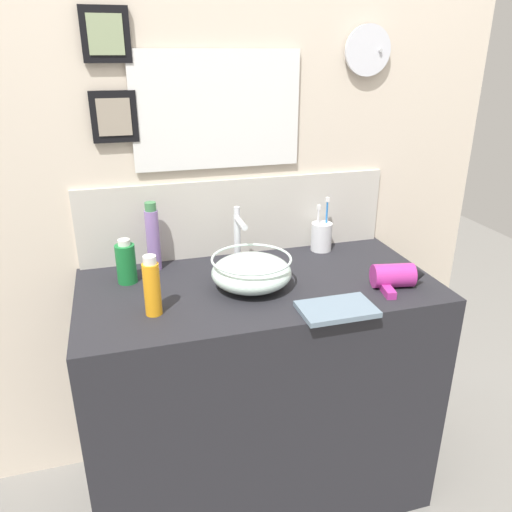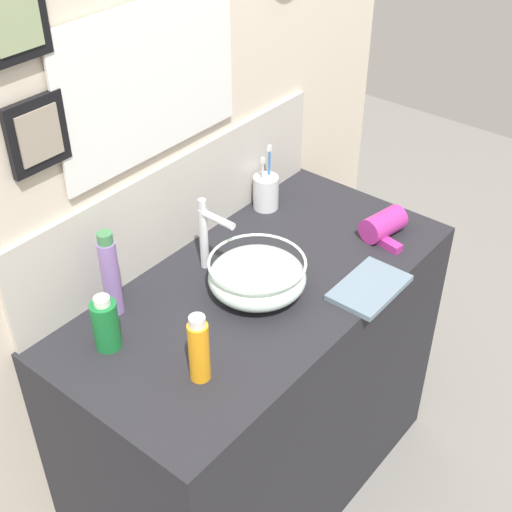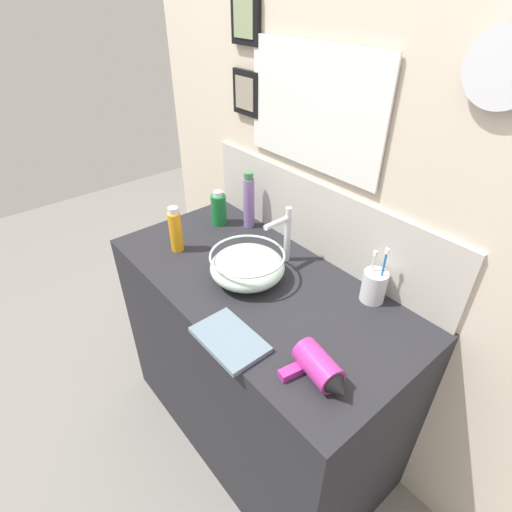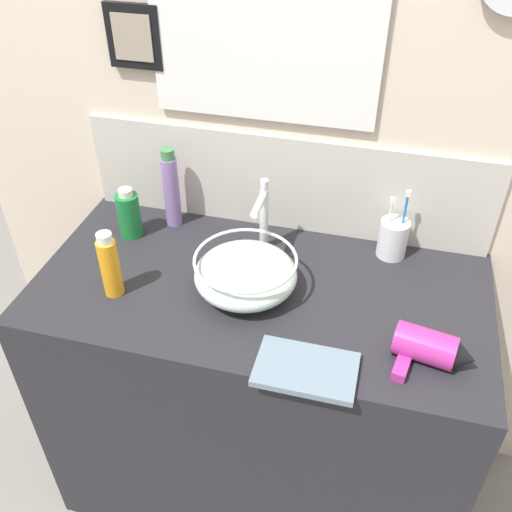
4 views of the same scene
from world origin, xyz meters
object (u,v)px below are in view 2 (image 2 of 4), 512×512
glass_bowl_sink (257,276)px  toothbrush_cup (266,192)px  hair_drier (387,223)px  soap_dispenser (110,275)px  spray_bottle (106,324)px  faucet (207,231)px  hand_towel (369,288)px  lotion_bottle (199,349)px

glass_bowl_sink → toothbrush_cup: size_ratio=1.25×
hair_drier → toothbrush_cup: 0.39m
soap_dispenser → hair_drier: bearing=-26.0°
spray_bottle → soap_dispenser: bearing=40.9°
faucet → toothbrush_cup: faucet is taller
spray_bottle → hand_towel: spray_bottle is taller
lotion_bottle → spray_bottle: bearing=104.6°
hand_towel → faucet: bearing=116.5°
spray_bottle → hair_drier: bearing=-18.3°
glass_bowl_sink → spray_bottle: size_ratio=1.72×
glass_bowl_sink → spray_bottle: bearing=158.3°
hair_drier → lotion_bottle: lotion_bottle is taller
hair_drier → soap_dispenser: 0.83m
hair_drier → hand_towel: 0.28m
hair_drier → faucet: bearing=146.9°
toothbrush_cup → soap_dispenser: size_ratio=0.86×
lotion_bottle → glass_bowl_sink: bearing=15.9°
toothbrush_cup → soap_dispenser: 0.64m
faucet → spray_bottle: 0.39m
hand_towel → lotion_bottle: bearing=165.5°
toothbrush_cup → hand_towel: bearing=-107.4°
toothbrush_cup → lotion_bottle: size_ratio=1.14×
soap_dispenser → spray_bottle: (-0.10, -0.09, -0.05)m
lotion_bottle → soap_dispenser: bearing=84.0°
faucet → soap_dispenser: soap_dispenser is taller
toothbrush_cup → lotion_bottle: (-0.67, -0.34, 0.03)m
faucet → hair_drier: (0.46, -0.30, -0.09)m
soap_dispenser → hand_towel: size_ratio=1.09×
soap_dispenser → spray_bottle: 0.14m
lotion_bottle → hand_towel: (0.52, -0.14, -0.08)m
glass_bowl_sink → soap_dispenser: size_ratio=1.07×
faucet → soap_dispenser: size_ratio=0.90×
glass_bowl_sink → spray_bottle: spray_bottle is taller
spray_bottle → glass_bowl_sink: bearing=-21.7°
soap_dispenser → lotion_bottle: (-0.03, -0.33, -0.03)m
faucet → toothbrush_cup: size_ratio=1.05×
glass_bowl_sink → hair_drier: glass_bowl_sink is taller
hair_drier → toothbrush_cup: (-0.11, 0.37, 0.02)m
glass_bowl_sink → spray_bottle: (-0.39, 0.15, 0.01)m
spray_bottle → faucet: bearing=2.9°
toothbrush_cup → spray_bottle: size_ratio=1.38×
hair_drier → glass_bowl_sink: bearing=164.8°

